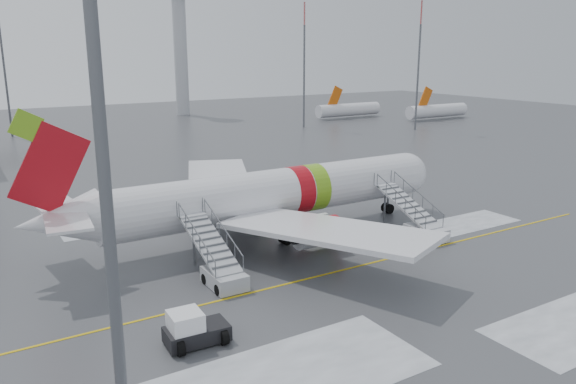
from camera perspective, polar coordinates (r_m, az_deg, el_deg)
ground at (r=37.43m, az=-0.45°, el=-8.70°), size 260.00×260.00×0.00m
airliner at (r=44.42m, az=-2.39°, el=-0.35°), size 35.03×32.97×11.18m
airstair_fwd at (r=46.20m, az=13.23°, el=-3.18°), size 2.05×7.70×3.48m
airstair_aft at (r=36.58m, az=-7.01°, el=-7.56°), size 2.05×7.70×3.48m
pushback_tug at (r=29.71m, az=-9.65°, el=-13.59°), size 3.28×2.53×1.83m
light_mast_near at (r=19.49m, az=-18.75°, el=8.89°), size 1.20×1.20×25.12m
control_tower at (r=133.46m, az=-10.95°, el=15.74°), size 6.40×6.40×30.00m
light_mast_far_ne at (r=109.34m, az=1.66°, el=13.80°), size 1.20×1.20×24.25m
light_mast_far_n at (r=107.99m, az=-27.00°, el=12.31°), size 1.20×1.20×24.25m
light_mast_far_e at (r=108.43m, az=13.18°, el=13.45°), size 1.20×1.20×24.25m
distant_aircraft at (r=124.13m, az=9.11°, el=7.28°), size 35.00×18.00×8.00m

